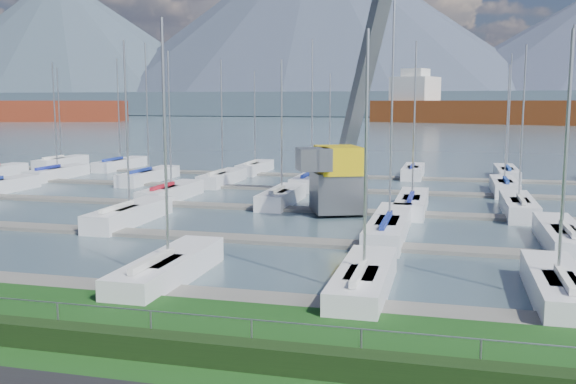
% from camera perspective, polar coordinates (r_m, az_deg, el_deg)
% --- Properties ---
extents(water, '(800.00, 540.00, 0.20)m').
position_cam_1_polar(water, '(276.21, 12.76, 6.28)').
color(water, '#455B66').
extents(hedge, '(80.00, 0.70, 0.70)m').
position_cam_1_polar(hedge, '(18.42, -9.75, -13.51)').
color(hedge, black).
rests_on(hedge, grass).
extents(fence, '(80.00, 0.04, 0.04)m').
position_cam_1_polar(fence, '(18.47, -9.30, -10.63)').
color(fence, gray).
rests_on(fence, grass).
extents(foothill, '(900.00, 80.00, 12.00)m').
position_cam_1_polar(foothill, '(346.10, 13.10, 7.64)').
color(foothill, '#41515F').
rests_on(foothill, water).
extents(mountains, '(1190.00, 360.00, 115.00)m').
position_cam_1_polar(mountains, '(422.51, 14.51, 13.16)').
color(mountains, '#3A4655').
rests_on(mountains, water).
extents(docks, '(90.00, 41.60, 0.25)m').
position_cam_1_polar(docks, '(43.23, 4.54, -1.71)').
color(docks, gray).
rests_on(docks, water).
extents(crane, '(7.81, 12.89, 22.35)m').
position_cam_1_polar(crane, '(43.05, 5.36, 5.66)').
color(crane, slate).
rests_on(crane, water).
extents(cargo_ship_west, '(85.24, 40.51, 21.50)m').
position_cam_1_polar(cargo_ship_west, '(266.81, -24.21, 6.61)').
color(cargo_ship_west, maroon).
rests_on(cargo_ship_west, water).
extents(cargo_ship_mid, '(91.01, 51.38, 21.50)m').
position_cam_1_polar(cargo_ship_mid, '(231.25, 17.38, 6.81)').
color(cargo_ship_mid, brown).
rests_on(cargo_ship_mid, water).
extents(sailboat_fleet, '(74.98, 49.84, 13.69)m').
position_cam_1_polar(sailboat_fleet, '(45.53, 3.51, 5.89)').
color(sailboat_fleet, silver).
rests_on(sailboat_fleet, water).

